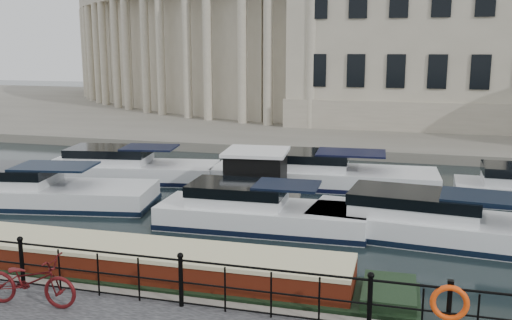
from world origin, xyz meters
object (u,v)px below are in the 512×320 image
at_px(life_ring_post, 450,304).
at_px(narrowboat, 120,275).
at_px(harbour_hut, 256,179).
at_px(bicycle, 30,281).

bearing_deg(life_ring_post, narrowboat, 168.62).
bearing_deg(harbour_hut, narrowboat, -102.91).
height_order(bicycle, harbour_hut, harbour_hut).
relative_size(bicycle, harbour_hut, 0.61).
xyz_separation_m(life_ring_post, harbour_hut, (-6.70, 10.50, -0.34)).
relative_size(narrowboat, harbour_hut, 4.16).
xyz_separation_m(bicycle, life_ring_post, (8.64, 0.84, 0.17)).
bearing_deg(bicycle, narrowboat, -22.22).
distance_m(bicycle, narrowboat, 2.66).
bearing_deg(life_ring_post, bicycle, -174.44).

